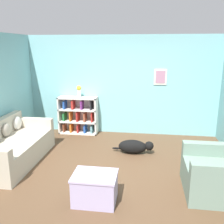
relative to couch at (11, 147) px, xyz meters
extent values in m
plane|color=brown|center=(2.02, -0.08, -0.31)|extent=(14.00, 14.00, 0.00)
cube|color=#7AB7BC|center=(2.02, 2.17, 0.99)|extent=(5.60, 0.10, 2.60)
cube|color=silver|center=(3.02, 2.11, 1.24)|extent=(0.32, 0.02, 0.40)
cube|color=#A37089|center=(3.02, 2.10, 1.24)|extent=(0.24, 0.01, 0.32)
cube|color=#B7AD99|center=(0.06, 0.00, -0.09)|extent=(0.94, 1.99, 0.46)
cube|color=#B7AD99|center=(0.06, 0.92, 0.25)|extent=(0.94, 0.16, 0.22)
ellipsoid|color=gray|center=(-0.22, 0.24, 0.28)|extent=(0.14, 0.28, 0.28)
ellipsoid|color=beige|center=(-0.22, 0.70, 0.29)|extent=(0.14, 0.30, 0.30)
cube|color=silver|center=(0.37, 1.92, 0.19)|extent=(0.04, 0.35, 1.00)
cube|color=silver|center=(1.38, 1.92, 0.19)|extent=(0.04, 0.35, 1.00)
cube|color=silver|center=(0.87, 2.09, 0.19)|extent=(1.04, 0.02, 1.00)
cube|color=silver|center=(0.87, 1.92, -0.30)|extent=(1.04, 0.35, 0.04)
cube|color=silver|center=(0.87, 1.92, 0.02)|extent=(1.04, 0.35, 0.04)
cube|color=silver|center=(0.87, 1.92, 0.35)|extent=(1.04, 0.35, 0.04)
cube|color=silver|center=(0.87, 1.92, 0.67)|extent=(1.04, 0.35, 0.04)
cube|color=brown|center=(0.48, 1.91, -0.18)|extent=(0.03, 0.26, 0.24)
cube|color=#287A3D|center=(0.49, 1.91, 0.14)|extent=(0.04, 0.26, 0.20)
cube|color=#234C9E|center=(0.52, 1.91, 0.47)|extent=(0.05, 0.26, 0.20)
cube|color=orange|center=(0.68, 1.91, -0.17)|extent=(0.04, 0.26, 0.25)
cube|color=orange|center=(0.67, 1.91, 0.17)|extent=(0.03, 0.26, 0.26)
cube|color=#B22823|center=(0.75, 1.91, 0.49)|extent=(0.05, 0.26, 0.23)
cube|color=#B22823|center=(0.87, 1.91, -0.18)|extent=(0.04, 0.26, 0.22)
cube|color=#B22823|center=(0.87, 1.91, 0.17)|extent=(0.04, 0.26, 0.26)
cube|color=#7A2D84|center=(0.99, 1.91, 0.48)|extent=(0.04, 0.26, 0.22)
cube|color=#234C9E|center=(1.06, 1.91, -0.19)|extent=(0.05, 0.26, 0.21)
cube|color=brown|center=(1.06, 1.91, 0.15)|extent=(0.04, 0.26, 0.23)
cube|color=black|center=(1.24, 1.91, 0.51)|extent=(0.03, 0.26, 0.27)
cube|color=#60939E|center=(1.25, 1.91, -0.19)|extent=(0.05, 0.26, 0.21)
cube|color=#B22823|center=(1.27, 1.91, 0.17)|extent=(0.03, 0.26, 0.26)
cube|color=gray|center=(3.84, -0.59, -0.08)|extent=(0.99, 1.01, 0.47)
cube|color=gray|center=(3.84, -0.18, 0.27)|extent=(0.99, 0.18, 0.22)
cube|color=#ADA3CC|center=(1.96, -1.11, -0.09)|extent=(0.64, 0.48, 0.46)
cube|color=#BBB0DC|center=(1.96, -1.11, 0.13)|extent=(0.66, 0.50, 0.03)
ellipsoid|color=black|center=(2.42, 0.76, -0.16)|extent=(0.62, 0.28, 0.31)
sphere|color=black|center=(2.78, 0.76, -0.12)|extent=(0.20, 0.20, 0.20)
ellipsoid|color=black|center=(2.06, 0.80, -0.23)|extent=(0.20, 0.05, 0.05)
cylinder|color=silver|center=(0.92, 1.92, 0.79)|extent=(0.10, 0.10, 0.20)
sphere|color=yellow|center=(0.92, 1.92, 0.94)|extent=(0.13, 0.13, 0.13)
camera|label=1|loc=(2.68, -4.39, 1.98)|focal=40.00mm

